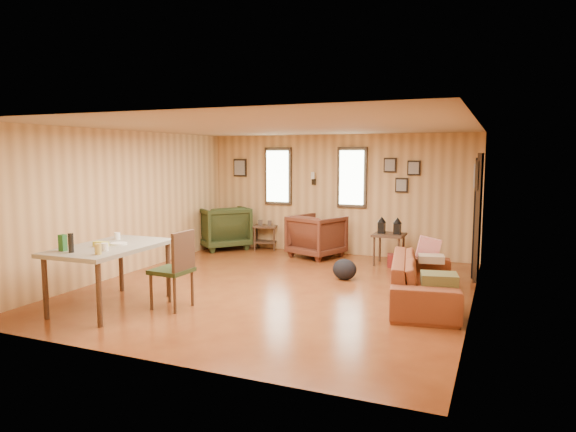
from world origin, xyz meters
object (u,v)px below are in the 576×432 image
at_px(recliner_brown, 317,234).
at_px(recliner_green, 222,225).
at_px(sofa, 424,272).
at_px(dining_table, 109,251).
at_px(side_table, 389,232).
at_px(end_table, 266,233).

relative_size(recliner_brown, recliner_green, 0.91).
bearing_deg(sofa, dining_table, 106.38).
relative_size(side_table, dining_table, 0.54).
bearing_deg(end_table, recliner_green, -161.38).
height_order(sofa, recliner_green, recliner_green).
height_order(sofa, recliner_brown, recliner_brown).
bearing_deg(end_table, side_table, -11.14).
distance_m(sofa, recliner_brown, 3.39).
relative_size(recliner_green, side_table, 1.14).
xyz_separation_m(recliner_brown, side_table, (1.46, -0.16, 0.14)).
distance_m(recliner_green, dining_table, 4.37).
bearing_deg(dining_table, recliner_green, 98.72).
bearing_deg(side_table, dining_table, -124.94).
xyz_separation_m(recliner_green, side_table, (3.62, -0.24, 0.10)).
distance_m(end_table, dining_table, 4.60).
bearing_deg(recliner_brown, sofa, 155.22).
distance_m(sofa, dining_table, 4.19).
height_order(end_table, side_table, side_table).
bearing_deg(dining_table, sofa, 23.99).
height_order(recliner_green, dining_table, dining_table).
bearing_deg(recliner_green, end_table, 148.44).
xyz_separation_m(sofa, recliner_brown, (-2.39, 2.40, 0.04)).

